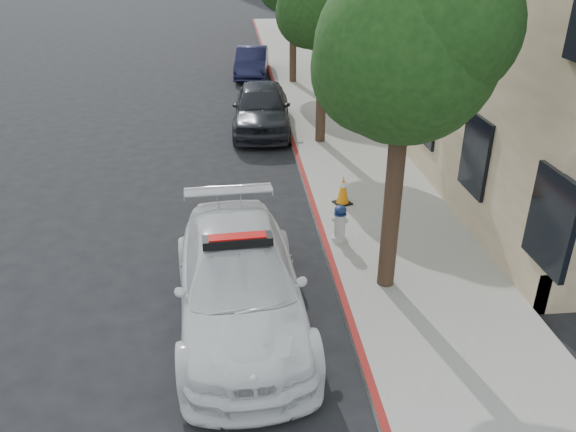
% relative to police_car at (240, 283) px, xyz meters
% --- Properties ---
extents(ground, '(120.00, 120.00, 0.00)m').
position_rel_police_car_xyz_m(ground, '(-0.27, 2.64, -0.73)').
color(ground, black).
rests_on(ground, ground).
extents(sidewalk, '(3.20, 50.00, 0.15)m').
position_rel_police_car_xyz_m(sidewalk, '(3.33, 12.64, -0.66)').
color(sidewalk, gray).
rests_on(sidewalk, ground).
extents(curb_strip, '(0.12, 50.00, 0.15)m').
position_rel_police_car_xyz_m(curb_strip, '(1.79, 12.64, -0.66)').
color(curb_strip, maroon).
rests_on(curb_strip, ground).
extents(tree_near, '(2.92, 2.82, 5.62)m').
position_rel_police_car_xyz_m(tree_near, '(2.66, 0.62, 3.54)').
color(tree_near, black).
rests_on(tree_near, sidewalk).
extents(tree_mid, '(2.77, 2.64, 5.43)m').
position_rel_police_car_xyz_m(tree_mid, '(2.66, 8.62, 3.43)').
color(tree_mid, black).
rests_on(tree_mid, sidewalk).
extents(police_car, '(2.35, 5.14, 1.61)m').
position_rel_police_car_xyz_m(police_car, '(0.00, 0.00, 0.00)').
color(police_car, white).
rests_on(police_car, ground).
extents(parked_car_mid, '(2.10, 4.67, 1.56)m').
position_rel_police_car_xyz_m(parked_car_mid, '(0.93, 10.32, 0.05)').
color(parked_car_mid, '#202229').
rests_on(parked_car_mid, ground).
extents(parked_car_far, '(1.76, 4.06, 1.30)m').
position_rel_police_car_xyz_m(parked_car_far, '(0.93, 18.47, -0.08)').
color(parked_car_far, '#151636').
rests_on(parked_car_far, ground).
extents(fire_hydrant, '(0.33, 0.31, 0.79)m').
position_rel_police_car_xyz_m(fire_hydrant, '(2.08, 2.29, -0.20)').
color(fire_hydrant, silver).
rests_on(fire_hydrant, sidewalk).
extents(traffic_cone, '(0.48, 0.48, 0.71)m').
position_rel_police_car_xyz_m(traffic_cone, '(2.48, 4.06, -0.23)').
color(traffic_cone, black).
rests_on(traffic_cone, sidewalk).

